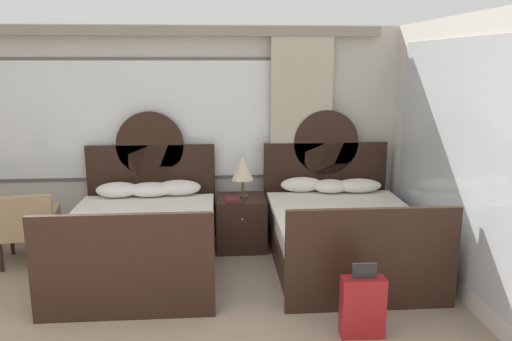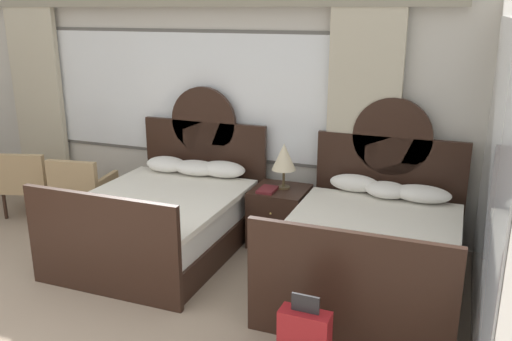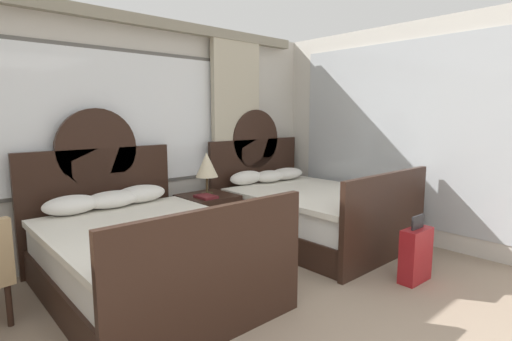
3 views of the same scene
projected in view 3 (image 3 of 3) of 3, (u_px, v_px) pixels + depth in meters
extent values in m
cube|color=beige|center=(60.00, 138.00, 3.98)|extent=(6.93, 0.07, 2.70)
cube|color=#5B5954|center=(60.00, 120.00, 3.92)|extent=(4.05, 0.02, 1.55)
cube|color=white|center=(60.00, 120.00, 3.91)|extent=(3.97, 0.02, 1.47)
cube|color=#C1B79E|center=(236.00, 136.00, 5.35)|extent=(0.78, 0.08, 2.60)
cube|color=gray|center=(55.00, 6.00, 3.70)|extent=(6.38, 0.10, 0.12)
cube|color=beige|center=(429.00, 135.00, 4.65)|extent=(0.07, 4.38, 2.70)
cube|color=#B2B7BC|center=(404.00, 134.00, 4.84)|extent=(0.01, 3.07, 2.27)
cube|color=black|center=(147.00, 277.00, 3.46)|extent=(1.53, 2.04, 0.30)
cube|color=white|center=(146.00, 246.00, 3.42)|extent=(1.47, 1.94, 0.28)
cube|color=silver|center=(149.00, 229.00, 3.34)|extent=(1.57, 1.84, 0.06)
cube|color=black|center=(101.00, 206.00, 4.17)|extent=(1.61, 0.06, 1.24)
cylinder|color=black|center=(97.00, 148.00, 4.08)|extent=(0.84, 0.06, 0.84)
cube|color=black|center=(216.00, 277.00, 2.64)|extent=(1.61, 0.06, 0.98)
ellipsoid|color=white|center=(71.00, 205.00, 3.70)|extent=(0.52, 0.33, 0.18)
ellipsoid|color=white|center=(112.00, 199.00, 3.96)|extent=(0.57, 0.33, 0.17)
ellipsoid|color=white|center=(141.00, 194.00, 4.21)|extent=(0.56, 0.33, 0.18)
cube|color=black|center=(310.00, 228.00, 4.94)|extent=(1.53, 2.04, 0.30)
cube|color=white|center=(310.00, 206.00, 4.90)|extent=(1.47, 1.94, 0.28)
cube|color=silver|center=(316.00, 194.00, 4.81)|extent=(1.57, 1.84, 0.06)
cube|color=black|center=(255.00, 182.00, 5.64)|extent=(1.61, 0.06, 1.24)
cylinder|color=black|center=(255.00, 139.00, 5.55)|extent=(0.84, 0.06, 0.84)
cube|color=black|center=(386.00, 219.00, 4.12)|extent=(1.61, 0.06, 0.98)
ellipsoid|color=white|center=(246.00, 178.00, 5.26)|extent=(0.54, 0.24, 0.19)
ellipsoid|color=white|center=(269.00, 176.00, 5.44)|extent=(0.45, 0.32, 0.17)
ellipsoid|color=white|center=(286.00, 174.00, 5.67)|extent=(0.59, 0.32, 0.17)
cube|color=black|center=(208.00, 221.00, 4.66)|extent=(0.60, 0.60, 0.64)
sphere|color=tan|center=(223.00, 215.00, 4.41)|extent=(0.02, 0.02, 0.02)
cylinder|color=brown|center=(207.00, 193.00, 4.66)|extent=(0.14, 0.14, 0.02)
cylinder|color=brown|center=(207.00, 185.00, 4.64)|extent=(0.03, 0.03, 0.19)
cone|color=beige|center=(207.00, 165.00, 4.61)|extent=(0.27, 0.27, 0.29)
cube|color=maroon|center=(206.00, 197.00, 4.45)|extent=(0.18, 0.26, 0.03)
cylinder|color=black|center=(9.00, 305.00, 2.92)|extent=(0.04, 0.04, 0.33)
cube|color=maroon|center=(416.00, 255.00, 3.70)|extent=(0.37, 0.17, 0.52)
cube|color=#232326|center=(418.00, 222.00, 3.65)|extent=(0.20, 0.03, 0.13)
cylinder|color=black|center=(406.00, 283.00, 3.64)|extent=(0.05, 0.02, 0.05)
cylinder|color=black|center=(422.00, 274.00, 3.82)|extent=(0.05, 0.02, 0.05)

